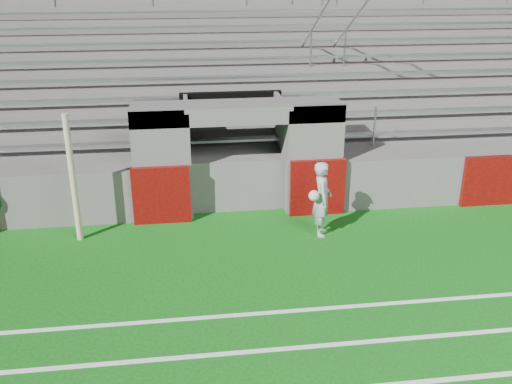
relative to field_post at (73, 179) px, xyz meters
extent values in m
plane|color=#0D5310|center=(3.56, -2.32, -1.38)|extent=(90.00, 90.00, 0.00)
cylinder|color=beige|center=(0.00, 0.00, 0.00)|extent=(0.13, 0.13, 2.77)
cube|color=white|center=(3.56, -4.32, -1.38)|extent=(28.00, 0.09, 0.01)
cube|color=white|center=(3.56, -3.32, -1.38)|extent=(28.00, 0.09, 0.01)
cube|color=#565452|center=(1.76, 1.18, -0.08)|extent=(1.20, 1.00, 2.60)
cube|color=#565452|center=(5.36, 1.18, -0.08)|extent=(1.20, 1.00, 2.60)
cube|color=black|center=(3.56, 2.88, -0.13)|extent=(2.60, 0.20, 2.50)
cube|color=#565452|center=(2.41, 1.78, -0.13)|extent=(0.10, 2.20, 2.50)
cube|color=#565452|center=(4.71, 1.78, -0.13)|extent=(0.10, 2.20, 2.50)
cube|color=#565452|center=(3.56, 1.18, 1.02)|extent=(4.80, 1.00, 0.40)
cube|color=#565452|center=(3.56, 5.03, -0.23)|extent=(26.00, 8.00, 0.20)
cube|color=#565452|center=(3.56, 5.03, -0.86)|extent=(26.00, 8.00, 1.05)
cube|color=#4F0706|center=(1.76, 0.62, -0.71)|extent=(1.30, 0.15, 1.35)
cube|color=#4F0706|center=(5.36, 0.62, -0.71)|extent=(1.30, 0.15, 1.35)
cube|color=#4F0706|center=(10.06, 0.62, -0.76)|extent=(2.20, 0.15, 1.25)
cube|color=gray|center=(3.56, 2.10, 0.09)|extent=(23.00, 0.28, 0.06)
cube|color=#565452|center=(3.56, 2.95, 0.06)|extent=(24.00, 0.75, 0.38)
cube|color=gray|center=(3.56, 2.85, 0.47)|extent=(23.00, 0.28, 0.06)
cube|color=#565452|center=(3.56, 3.70, 0.25)|extent=(24.00, 0.75, 0.76)
cube|color=gray|center=(3.56, 3.60, 0.85)|extent=(23.00, 0.28, 0.06)
cube|color=#565452|center=(3.56, 4.45, 0.44)|extent=(24.00, 0.75, 1.14)
cube|color=gray|center=(3.56, 4.35, 1.23)|extent=(23.00, 0.28, 0.06)
cube|color=#565452|center=(3.56, 5.20, 0.63)|extent=(24.00, 0.75, 1.52)
cube|color=gray|center=(3.56, 5.10, 1.61)|extent=(23.00, 0.28, 0.06)
cube|color=#565452|center=(3.56, 5.95, 0.82)|extent=(24.00, 0.75, 1.90)
cube|color=gray|center=(3.56, 5.85, 1.99)|extent=(23.00, 0.28, 0.06)
cube|color=#565452|center=(3.56, 6.70, 1.01)|extent=(24.00, 0.75, 2.28)
cube|color=gray|center=(3.56, 6.60, 2.37)|extent=(23.00, 0.28, 0.06)
cube|color=#565452|center=(3.56, 7.45, 1.20)|extent=(24.00, 0.75, 2.66)
cube|color=gray|center=(3.56, 7.35, 2.75)|extent=(23.00, 0.28, 0.06)
cube|color=#565452|center=(3.56, 8.13, 1.26)|extent=(26.00, 0.60, 5.29)
cylinder|color=#A5A8AD|center=(6.06, 1.83, 0.37)|extent=(0.05, 0.05, 1.00)
cylinder|color=#A5A8AD|center=(6.06, 4.83, 1.89)|extent=(0.05, 0.05, 1.00)
cylinder|color=#A5A8AD|center=(6.06, 4.83, 2.39)|extent=(0.05, 6.02, 3.08)
cylinder|color=#A5A8AD|center=(7.06, 1.83, 0.37)|extent=(0.05, 0.05, 1.00)
cylinder|color=#A5A8AD|center=(7.06, 4.83, 1.89)|extent=(0.05, 0.05, 1.00)
cylinder|color=#A5A8AD|center=(7.06, 4.83, 2.39)|extent=(0.05, 6.02, 3.08)
imported|color=#A8ABB2|center=(5.21, -0.43, -0.55)|extent=(0.49, 0.66, 1.66)
sphere|color=silver|center=(4.98, -0.62, -0.40)|extent=(0.23, 0.23, 0.23)
camera|label=1|loc=(2.30, -11.45, 4.14)|focal=40.00mm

